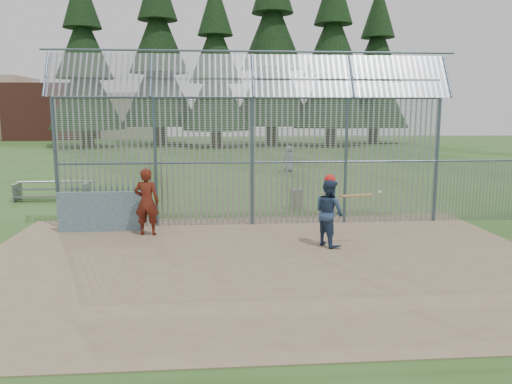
{
  "coord_description": "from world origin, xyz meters",
  "views": [
    {
      "loc": [
        -1.15,
        -12.05,
        3.59
      ],
      "look_at": [
        0.0,
        2.0,
        1.3
      ],
      "focal_mm": 35.0,
      "sensor_mm": 36.0,
      "label": 1
    }
  ],
  "objects": [
    {
      "name": "conifer_row",
      "position": [
        1.93,
        41.51,
        10.83
      ],
      "size": [
        38.48,
        12.26,
        20.2
      ],
      "color": "#332319",
      "rests_on": "ground"
    },
    {
      "name": "batting_gear",
      "position": [
        1.99,
        0.75,
        1.73
      ],
      "size": [
        1.54,
        0.41,
        0.6
      ],
      "color": "red",
      "rests_on": "ground"
    },
    {
      "name": "batter",
      "position": [
        1.86,
        0.77,
        0.92
      ],
      "size": [
        1.0,
        1.09,
        1.8
      ],
      "primitive_type": "imported",
      "rotation": [
        0.0,
        0.0,
        2.03
      ],
      "color": "navy",
      "rests_on": "dirt_infield"
    },
    {
      "name": "ground",
      "position": [
        0.0,
        0.0,
        0.0
      ],
      "size": [
        120.0,
        120.0,
        0.0
      ],
      "primitive_type": "plane",
      "color": "#2D511E",
      "rests_on": "ground"
    },
    {
      "name": "bg_kid_standing",
      "position": [
        3.22,
        17.35,
        0.79
      ],
      "size": [
        0.91,
        0.79,
        1.57
      ],
      "primitive_type": "imported",
      "rotation": [
        0.0,
        0.0,
        3.6
      ],
      "color": "slate",
      "rests_on": "ground"
    },
    {
      "name": "trash_can",
      "position": [
        1.81,
        5.87,
        0.38
      ],
      "size": [
        0.56,
        0.56,
        0.82
      ],
      "color": "#96989E",
      "rests_on": "ground"
    },
    {
      "name": "backstop_fence",
      "position": [
        1.81,
        3.43,
        2.36
      ],
      "size": [
        20.09,
        0.81,
        5.3
      ],
      "color": "#47566B",
      "rests_on": "ground"
    },
    {
      "name": "bleacher",
      "position": [
        -7.8,
        8.65,
        0.41
      ],
      "size": [
        3.0,
        0.95,
        0.72
      ],
      "color": "slate",
      "rests_on": "ground"
    },
    {
      "name": "dirt_infield",
      "position": [
        0.0,
        -0.5,
        0.01
      ],
      "size": [
        14.0,
        10.0,
        0.02
      ],
      "primitive_type": "cube",
      "color": "#756047",
      "rests_on": "ground"
    },
    {
      "name": "dugout_wall",
      "position": [
        -4.6,
        2.9,
        0.62
      ],
      "size": [
        2.5,
        0.12,
        1.2
      ],
      "primitive_type": "cube",
      "color": "#38566B",
      "rests_on": "dirt_infield"
    },
    {
      "name": "distant_buildings",
      "position": [
        -23.18,
        56.49,
        3.6
      ],
      "size": [
        26.5,
        10.5,
        8.0
      ],
      "color": "brown",
      "rests_on": "ground"
    },
    {
      "name": "onlooker",
      "position": [
        -3.15,
        2.35,
        1.0
      ],
      "size": [
        0.76,
        0.55,
        1.96
      ],
      "primitive_type": "imported",
      "rotation": [
        0.0,
        0.0,
        3.03
      ],
      "color": "maroon",
      "rests_on": "dirt_infield"
    }
  ]
}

